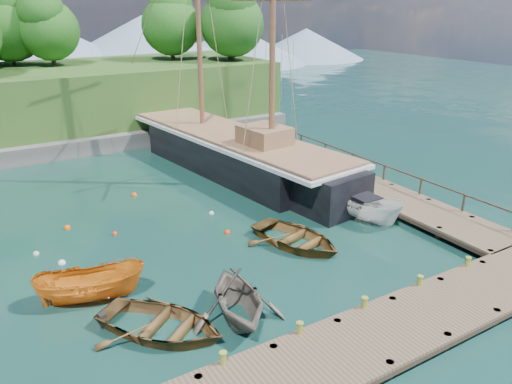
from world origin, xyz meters
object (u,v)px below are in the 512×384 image
Objects in this scene: rowboat_2 at (296,245)px; rowboat_0 at (162,333)px; cabin_boat_white at (363,220)px; rowboat_1 at (238,319)px; motorboat_orange at (93,301)px; schooner at (235,155)px.

rowboat_0 is at bearing -174.30° from rowboat_2.
rowboat_1 is at bearing -170.83° from cabin_boat_white.
motorboat_orange is at bearing 163.14° from rowboat_2.
rowboat_2 is at bearing 48.16° from rowboat_1.
rowboat_2 is (8.31, 3.18, 0.00)m from rowboat_0.
motorboat_orange is 0.94× the size of cabin_boat_white.
rowboat_0 is 8.90m from rowboat_2.
cabin_boat_white is 0.17× the size of schooner.
cabin_boat_white is at bearing -22.00° from rowboat_0.
cabin_boat_white is (13.30, 3.73, 0.00)m from rowboat_0.
schooner is at bearing 86.06° from cabin_boat_white.
rowboat_1 is 0.15× the size of schooner.
cabin_boat_white reaches higher than motorboat_orange.
motorboat_orange is (-1.63, 3.46, 0.00)m from rowboat_0.
cabin_boat_white is at bearing 35.79° from rowboat_1.
motorboat_orange reaches higher than rowboat_0.
rowboat_1 is 0.96× the size of motorboat_orange.
rowboat_2 is 12.25m from schooner.
schooner is at bearing 15.14° from rowboat_0.
schooner is (-1.93, 11.26, 1.16)m from cabin_boat_white.
schooner reaches higher than cabin_boat_white.
rowboat_2 is 1.14× the size of motorboat_orange.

